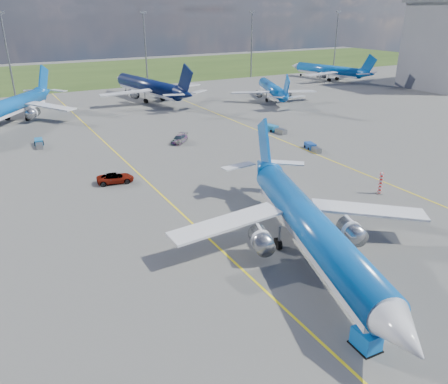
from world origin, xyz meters
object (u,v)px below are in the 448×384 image
bg_jet_n (149,100)px  main_airliner (309,258)px  warning_post (381,183)px  service_car_c (179,139)px  bg_jet_ne (272,100)px  service_car_b (115,178)px  baggage_tug_e (274,129)px  baggage_tug_w (312,147)px  uld_container (366,339)px  baggage_tug_c (39,143)px  bg_jet_ene (327,80)px  bg_jet_nnw (12,123)px

bg_jet_n → main_airliner: 87.51m
warning_post → service_car_c: (-13.77, 35.85, -0.79)m
bg_jet_n → bg_jet_ne: bearing=142.5°
service_car_b → baggage_tug_e: size_ratio=0.94×
baggage_tug_w → baggage_tug_e: baggage_tug_e is taller
bg_jet_ne → service_car_b: size_ratio=6.28×
main_airliner → uld_container: 12.70m
service_car_c → baggage_tug_c: size_ratio=1.00×
baggage_tug_w → baggage_tug_e: (1.21, 13.36, 0.09)m
warning_post → bg_jet_n: 77.96m
bg_jet_n → service_car_c: bearing=68.1°
baggage_tug_e → bg_jet_ene: bearing=32.2°
warning_post → bg_jet_nnw: bearing=120.4°
warning_post → service_car_b: bearing=144.6°
baggage_tug_c → baggage_tug_w: bearing=-26.4°
service_car_b → service_car_c: 21.81m
warning_post → baggage_tug_w: size_ratio=0.64×
service_car_c → uld_container: bearing=-55.1°
warning_post → baggage_tug_w: warning_post is taller
bg_jet_ene → service_car_c: (-77.96, -47.27, 0.71)m
bg_jet_ne → bg_jet_ene: size_ratio=0.89×
bg_jet_ene → baggage_tug_c: (-101.28, -36.73, 0.51)m
bg_jet_ne → baggage_tug_e: 34.15m
main_airliner → service_car_c: 44.61m
bg_jet_nnw → bg_jet_n: 36.91m
bg_jet_n → baggage_tug_w: (9.43, -57.67, 0.47)m
warning_post → bg_jet_ne: bearing=67.6°
uld_container → baggage_tug_e: 61.52m
bg_jet_ene → baggage_tug_e: bearing=29.3°
service_car_c → bg_jet_ne: bearing=78.1°
uld_container → service_car_b: 42.26m
baggage_tug_c → uld_container: bearing=-72.9°
bg_jet_ne → uld_container: (-48.93, -82.11, 0.76)m
bg_jet_nnw → service_car_c: (26.13, -32.10, 0.71)m
uld_container → baggage_tug_e: uld_container is taller
main_airliner → baggage_tug_e: main_airliner is taller
main_airliner → bg_jet_nnw: bearing=122.9°
bg_jet_nnw → bg_jet_ne: size_ratio=1.19×
main_airliner → uld_container: size_ratio=20.42×
bg_jet_nnw → main_airliner: bearing=-39.9°
bg_jet_ene → bg_jet_n: bearing=-6.9°
bg_jet_nnw → main_airliner: bg_jet_nnw is taller
uld_container → service_car_b: (-6.66, 41.73, -0.04)m
service_car_b → baggage_tug_w: 35.24m
warning_post → service_car_b: (-30.12, 21.41, -0.77)m
bg_jet_nnw → baggage_tug_w: (45.00, -47.80, 0.47)m
uld_container → baggage_tug_e: size_ratio=0.34×
bg_jet_nnw → service_car_b: size_ratio=7.50×
uld_container → service_car_c: bearing=83.5°
baggage_tug_w → baggage_tug_c: size_ratio=0.95×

